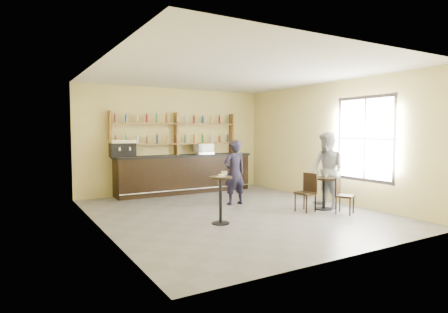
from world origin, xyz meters
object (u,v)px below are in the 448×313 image
espresso_machine (123,148)px  cafe_table (324,193)px  bar_counter (185,174)px  pedestal_table (221,200)px  man_main (234,172)px  chair_west (305,193)px  pastry_case (203,149)px  chair_south (345,196)px  patron_second (327,170)px

espresso_machine → cafe_table: 5.56m
bar_counter → pedestal_table: 4.06m
bar_counter → man_main: (0.33, -2.35, 0.24)m
bar_counter → cafe_table: bearing=-64.8°
bar_counter → chair_west: size_ratio=4.82×
pastry_case → chair_south: bearing=-75.5°
pedestal_table → chair_south: bearing=-12.2°
pedestal_table → man_main: man_main is taller
pastry_case → cafe_table: 4.25m
pastry_case → patron_second: bearing=-70.8°
cafe_table → chair_west: chair_west is taller
cafe_table → chair_west: size_ratio=0.86×
man_main → espresso_machine: bearing=-45.0°
espresso_machine → pastry_case: espresso_machine is taller
chair_west → patron_second: (0.76, 0.05, 0.48)m
chair_west → man_main: bearing=-156.9°
man_main → chair_west: size_ratio=1.85×
pastry_case → chair_south: 4.82m
chair_west → chair_south: bearing=33.5°
patron_second → pastry_case: bearing=-154.4°
man_main → bar_counter: bearing=-80.4°
man_main → chair_west: man_main is taller
pastry_case → chair_west: (0.67, -3.91, -0.88)m
pedestal_table → cafe_table: 2.86m
chair_south → patron_second: 0.88m
pedestal_table → cafe_table: size_ratio=1.25×
bar_counter → chair_west: bearing=-71.4°
man_main → patron_second: size_ratio=0.89×
chair_south → patron_second: size_ratio=0.45×
pastry_case → patron_second: 4.13m
pedestal_table → chair_south: pedestal_table is taller
man_main → cafe_table: 2.27m
man_main → patron_second: patron_second is taller
bar_counter → espresso_machine: 2.07m
pedestal_table → patron_second: 3.10m
chair_west → chair_south: size_ratio=1.06×
man_main → cafe_table: (1.54, -1.61, -0.44)m
pastry_case → bar_counter: bearing=179.0°
cafe_table → chair_south: chair_south is taller
bar_counter → man_main: size_ratio=2.60×
bar_counter → cafe_table: size_ratio=5.58×
espresso_machine → cafe_table: bearing=-43.7°
cafe_table → chair_south: (0.05, -0.60, 0.03)m
pedestal_table → chair_south: 2.98m
espresso_machine → patron_second: bearing=-41.4°
cafe_table → chair_west: bearing=174.8°
chair_south → man_main: bearing=98.4°
espresso_machine → pastry_case: size_ratio=1.24×
cafe_table → chair_south: bearing=-85.2°
man_main → chair_south: size_ratio=1.97×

